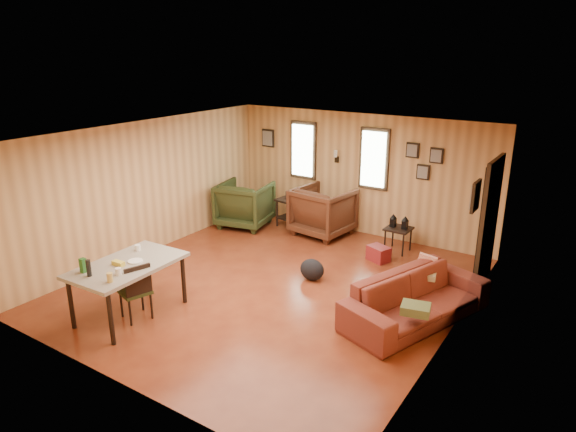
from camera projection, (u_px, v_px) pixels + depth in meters
name	position (u px, v px, depth m)	size (l,w,h in m)	color
room	(293.00, 210.00, 7.90)	(5.54, 6.04, 2.44)	brown
sofa	(417.00, 291.00, 6.98)	(2.22, 0.65, 0.87)	maroon
recliner_brown	(323.00, 209.00, 10.20)	(1.04, 0.97, 1.07)	#4D2817
recliner_green	(245.00, 202.00, 10.71)	(1.00, 0.94, 1.03)	#2C3719
end_table	(292.00, 207.00, 10.72)	(0.63, 0.59, 0.73)	black
side_table	(399.00, 227.00, 9.36)	(0.45, 0.45, 0.71)	black
cooler	(379.00, 254.00, 9.04)	(0.45, 0.39, 0.27)	maroon
backpack	(312.00, 270.00, 8.29)	(0.44, 0.35, 0.35)	black
sofa_pillows	(421.00, 287.00, 6.97)	(0.68, 1.54, 0.31)	#546036
dining_table	(127.00, 269.00, 7.03)	(0.97, 1.56, 1.01)	gray
dining_chair	(136.00, 289.00, 6.98)	(0.48, 0.48, 0.84)	#2C3719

